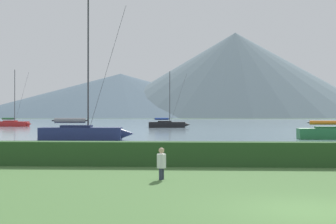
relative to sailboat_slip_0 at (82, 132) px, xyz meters
name	(u,v)px	position (x,y,z in m)	size (l,w,h in m)	color
ground_plane	(309,211)	(14.04, -34.53, -0.79)	(1000.00, 1000.00, 0.00)	#477038
harbor_water	(203,123)	(14.04, 102.47, -0.79)	(320.00, 246.00, 0.00)	gray
hedge_line	(255,154)	(14.04, -23.53, -0.20)	(80.00, 1.20, 1.19)	#284C23
sailboat_slip_0	(82,132)	(0.00, 0.00, 0.00)	(9.35, 3.29, 14.11)	navy
sailboat_slip_1	(167,124)	(5.98, 46.31, -0.11)	(8.24, 3.17, 10.98)	black
sailboat_slip_3	(13,123)	(-27.31, 53.11, -0.11)	(8.05, 3.27, 12.06)	red
sailboat_slip_4	(334,132)	(25.53, 3.27, -0.10)	(8.15, 2.75, 12.25)	#236B38
person_seated_viewer	(161,162)	(9.75, -28.66, -0.11)	(0.36, 0.55, 1.25)	#2D3347
distant_hill_west_ridge	(121,96)	(-52.88, 375.06, 18.49)	(274.29, 274.29, 38.57)	#425666
distant_hill_central_peak	(235,75)	(46.83, 362.55, 35.17)	(241.23, 241.23, 71.92)	slate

